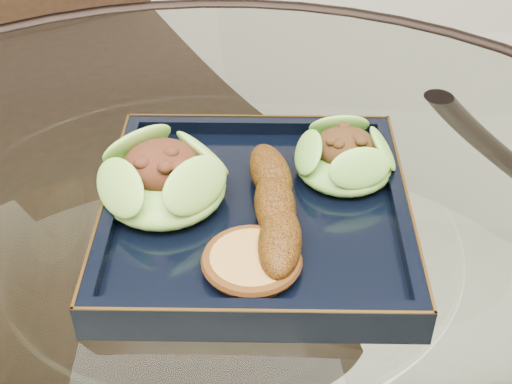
{
  "coord_description": "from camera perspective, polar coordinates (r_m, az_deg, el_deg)",
  "views": [
    {
      "loc": [
        0.03,
        -0.44,
        1.19
      ],
      "look_at": [
        0.05,
        0.05,
        0.8
      ],
      "focal_mm": 50.0,
      "sensor_mm": 36.0,
      "label": 1
    }
  ],
  "objects": [
    {
      "name": "dining_chair",
      "position": [
        1.21,
        -13.77,
        1.46
      ],
      "size": [
        0.5,
        0.5,
        0.87
      ],
      "rotation": [
        0.0,
        0.0,
        0.43
      ],
      "color": "#311C10",
      "rests_on": "ground"
    },
    {
      "name": "navy_plate",
      "position": [
        0.64,
        -0.0,
        -2.1
      ],
      "size": [
        0.29,
        0.29,
        0.02
      ],
      "primitive_type": "cube",
      "rotation": [
        0.0,
        0.0,
        -0.07
      ],
      "color": "black",
      "rests_on": "dining_table"
    },
    {
      "name": "lettuce_wrap_left",
      "position": [
        0.64,
        -7.41,
        0.82
      ],
      "size": [
        0.14,
        0.14,
        0.04
      ],
      "primitive_type": "ellipsoid",
      "rotation": [
        0.0,
        0.0,
        0.26
      ],
      "color": "#62AD32",
      "rests_on": "navy_plate"
    },
    {
      "name": "lettuce_wrap_right",
      "position": [
        0.67,
        7.1,
        2.57
      ],
      "size": [
        0.12,
        0.12,
        0.03
      ],
      "primitive_type": "ellipsoid",
      "rotation": [
        0.0,
        0.0,
        -0.31
      ],
      "color": "#62AB31",
      "rests_on": "navy_plate"
    },
    {
      "name": "roasted_plantain",
      "position": [
        0.62,
        1.53,
        -1.09
      ],
      "size": [
        0.04,
        0.17,
        0.03
      ],
      "primitive_type": "ellipsoid",
      "rotation": [
        0.0,
        0.0,
        1.59
      ],
      "color": "#61340A",
      "rests_on": "navy_plate"
    },
    {
      "name": "crumb_patty",
      "position": [
        0.58,
        -0.35,
        -5.64
      ],
      "size": [
        0.08,
        0.08,
        0.01
      ],
      "primitive_type": "cylinder",
      "rotation": [
        0.0,
        0.0,
        0.18
      ],
      "color": "gold",
      "rests_on": "navy_plate"
    }
  ]
}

